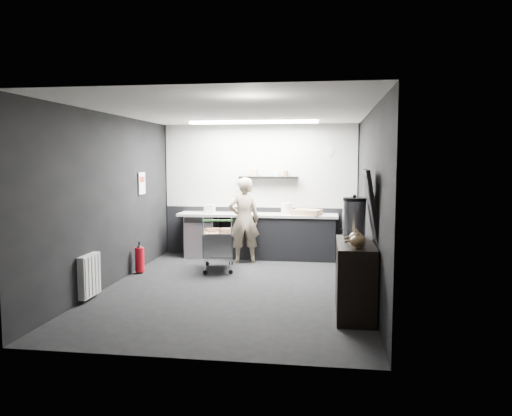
# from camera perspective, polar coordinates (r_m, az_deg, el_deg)

# --- Properties ---
(floor) EXTENTS (5.50, 5.50, 0.00)m
(floor) POSITION_cam_1_polar(r_m,az_deg,el_deg) (7.81, -2.34, -9.17)
(floor) COLOR black
(floor) RESTS_ON ground
(ceiling) EXTENTS (5.50, 5.50, 0.00)m
(ceiling) POSITION_cam_1_polar(r_m,az_deg,el_deg) (7.58, -2.42, 10.97)
(ceiling) COLOR white
(ceiling) RESTS_ON wall_back
(wall_back) EXTENTS (5.50, 0.00, 5.50)m
(wall_back) POSITION_cam_1_polar(r_m,az_deg,el_deg) (10.28, 0.42, 2.04)
(wall_back) COLOR black
(wall_back) RESTS_ON floor
(wall_front) EXTENTS (5.50, 0.00, 5.50)m
(wall_front) POSITION_cam_1_polar(r_m,az_deg,el_deg) (4.91, -8.23, -1.97)
(wall_front) COLOR black
(wall_front) RESTS_ON floor
(wall_left) EXTENTS (0.00, 5.50, 5.50)m
(wall_left) POSITION_cam_1_polar(r_m,az_deg,el_deg) (8.18, -16.29, 0.89)
(wall_left) COLOR black
(wall_left) RESTS_ON floor
(wall_right) EXTENTS (0.00, 5.50, 5.50)m
(wall_right) POSITION_cam_1_polar(r_m,az_deg,el_deg) (7.48, 12.88, 0.55)
(wall_right) COLOR black
(wall_right) RESTS_ON floor
(kitchen_wall_panel) EXTENTS (3.95, 0.02, 1.70)m
(kitchen_wall_panel) POSITION_cam_1_polar(r_m,az_deg,el_deg) (10.25, 0.41, 4.83)
(kitchen_wall_panel) COLOR #B2B3AE
(kitchen_wall_panel) RESTS_ON wall_back
(dado_panel) EXTENTS (3.95, 0.02, 1.00)m
(dado_panel) POSITION_cam_1_polar(r_m,az_deg,el_deg) (10.35, 0.40, -2.66)
(dado_panel) COLOR black
(dado_panel) RESTS_ON wall_back
(floating_shelf) EXTENTS (1.20, 0.22, 0.04)m
(floating_shelf) POSITION_cam_1_polar(r_m,az_deg,el_deg) (10.12, 1.44, 3.51)
(floating_shelf) COLOR black
(floating_shelf) RESTS_ON wall_back
(wall_clock) EXTENTS (0.20, 0.03, 0.20)m
(wall_clock) POSITION_cam_1_polar(r_m,az_deg,el_deg) (10.14, 8.31, 6.46)
(wall_clock) COLOR silver
(wall_clock) RESTS_ON wall_back
(poster) EXTENTS (0.02, 0.30, 0.40)m
(poster) POSITION_cam_1_polar(r_m,az_deg,el_deg) (9.36, -12.92, 2.77)
(poster) COLOR white
(poster) RESTS_ON wall_left
(poster_red_band) EXTENTS (0.02, 0.22, 0.10)m
(poster_red_band) POSITION_cam_1_polar(r_m,az_deg,el_deg) (9.35, -12.91, 3.20)
(poster_red_band) COLOR #B42B16
(poster_red_band) RESTS_ON poster
(radiator) EXTENTS (0.10, 0.50, 0.60)m
(radiator) POSITION_cam_1_polar(r_m,az_deg,el_deg) (7.50, -18.51, -7.33)
(radiator) COLOR silver
(radiator) RESTS_ON wall_left
(ceiling_strip) EXTENTS (2.40, 0.20, 0.04)m
(ceiling_strip) POSITION_cam_1_polar(r_m,az_deg,el_deg) (9.40, -0.32, 9.76)
(ceiling_strip) COLOR white
(ceiling_strip) RESTS_ON ceiling
(prep_counter) EXTENTS (3.20, 0.61, 0.90)m
(prep_counter) POSITION_cam_1_polar(r_m,az_deg,el_deg) (10.04, 0.93, -3.17)
(prep_counter) COLOR black
(prep_counter) RESTS_ON floor
(person) EXTENTS (0.69, 0.55, 1.64)m
(person) POSITION_cam_1_polar(r_m,az_deg,el_deg) (9.59, -1.37, -1.38)
(person) COLOR #BCB195
(person) RESTS_ON floor
(shopping_cart) EXTENTS (0.67, 0.97, 0.97)m
(shopping_cart) POSITION_cam_1_polar(r_m,az_deg,el_deg) (9.01, -4.35, -4.19)
(shopping_cart) COLOR silver
(shopping_cart) RESTS_ON floor
(sideboard) EXTENTS (0.53, 1.24, 1.86)m
(sideboard) POSITION_cam_1_polar(r_m,az_deg,el_deg) (6.59, 11.33, -6.78)
(sideboard) COLOR black
(sideboard) RESTS_ON floor
(fire_extinguisher) EXTENTS (0.16, 0.16, 0.53)m
(fire_extinguisher) POSITION_cam_1_polar(r_m,az_deg,el_deg) (8.99, -13.15, -5.66)
(fire_extinguisher) COLOR red
(fire_extinguisher) RESTS_ON floor
(cardboard_box) EXTENTS (0.62, 0.53, 0.11)m
(cardboard_box) POSITION_cam_1_polar(r_m,az_deg,el_deg) (9.85, 5.83, -0.46)
(cardboard_box) COLOR #A8815A
(cardboard_box) RESTS_ON prep_counter
(pink_tub) EXTENTS (0.22, 0.22, 0.22)m
(pink_tub) POSITION_cam_1_polar(r_m,az_deg,el_deg) (9.92, 3.54, -0.06)
(pink_tub) COLOR silver
(pink_tub) RESTS_ON prep_counter
(white_container) EXTENTS (0.20, 0.16, 0.17)m
(white_container) POSITION_cam_1_polar(r_m,az_deg,el_deg) (10.12, -5.32, -0.11)
(white_container) COLOR silver
(white_container) RESTS_ON prep_counter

